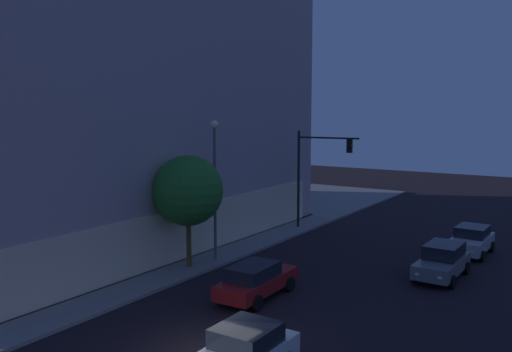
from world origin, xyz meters
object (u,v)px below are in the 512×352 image
at_px(car_red, 256,280).
at_px(car_grey, 442,261).
at_px(modern_building, 25,79).
at_px(sidewalk_tree, 188,191).
at_px(traffic_light_far_corner, 316,164).
at_px(street_lamp_sidewalk, 215,172).
at_px(car_silver, 471,240).

height_order(car_red, car_grey, car_grey).
bearing_deg(car_red, modern_building, 80.16).
height_order(sidewalk_tree, car_red, sidewalk_tree).
distance_m(modern_building, car_grey, 29.75).
height_order(traffic_light_far_corner, car_grey, traffic_light_far_corner).
bearing_deg(modern_building, sidewalk_tree, -96.94).
height_order(street_lamp_sidewalk, sidewalk_tree, street_lamp_sidewalk).
bearing_deg(street_lamp_sidewalk, car_silver, -50.49).
bearing_deg(car_silver, car_red, 153.73).
distance_m(sidewalk_tree, car_red, 6.57).
bearing_deg(car_grey, sidewalk_tree, 116.61).
bearing_deg(car_silver, sidewalk_tree, 133.74).
height_order(sidewalk_tree, car_grey, sidewalk_tree).
distance_m(traffic_light_far_corner, street_lamp_sidewalk, 10.10).
height_order(street_lamp_sidewalk, car_red, street_lamp_sidewalk).
relative_size(sidewalk_tree, car_red, 1.24).
distance_m(car_red, car_silver, 14.58).
distance_m(street_lamp_sidewalk, car_silver, 15.44).
bearing_deg(modern_building, car_grey, -82.22).
bearing_deg(traffic_light_far_corner, car_grey, -120.96).
bearing_deg(car_silver, traffic_light_far_corner, 86.80).
relative_size(traffic_light_far_corner, car_grey, 1.54).
bearing_deg(car_silver, modern_building, 108.33).
xyz_separation_m(traffic_light_far_corner, car_silver, (-0.58, -10.41, -3.84)).
distance_m(car_grey, car_silver, 5.52).
height_order(traffic_light_far_corner, sidewalk_tree, traffic_light_far_corner).
xyz_separation_m(street_lamp_sidewalk, car_red, (-3.62, -5.02, -4.16)).
relative_size(modern_building, car_red, 6.46).
xyz_separation_m(traffic_light_far_corner, car_grey, (-6.09, -10.16, -3.80)).
relative_size(sidewalk_tree, car_silver, 1.41).
distance_m(modern_building, car_silver, 31.18).
distance_m(street_lamp_sidewalk, car_grey, 12.59).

